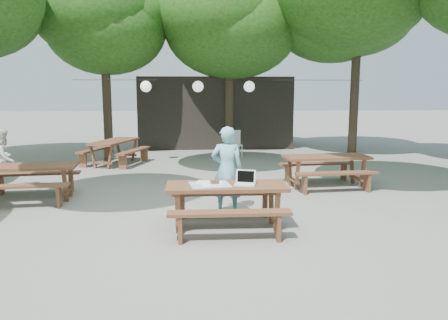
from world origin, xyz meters
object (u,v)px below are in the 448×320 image
woman (227,170)px  plastic_chair (235,149)px  picnic_table_nw (28,182)px  second_person (4,159)px  main_picnic_table (227,206)px

woman → plastic_chair: woman is taller
picnic_table_nw → woman: 4.28m
picnic_table_nw → woman: bearing=-21.0°
picnic_table_nw → plastic_chair: size_ratio=2.30×
woman → second_person: woman is taller
second_person → main_picnic_table: bearing=-128.4°
main_picnic_table → second_person: (-4.97, 3.25, 0.32)m
second_person → plastic_chair: size_ratio=1.58×
plastic_chair → woman: bearing=-103.3°
main_picnic_table → picnic_table_nw: 4.55m
picnic_table_nw → second_person: (-0.95, 1.14, 0.32)m
woman → second_person: bearing=-15.8°
woman → main_picnic_table: bearing=94.2°
main_picnic_table → picnic_table_nw: size_ratio=0.97×
woman → second_person: (-5.05, 2.28, -0.11)m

